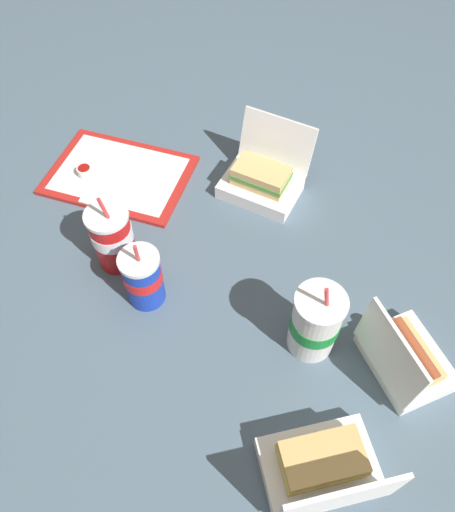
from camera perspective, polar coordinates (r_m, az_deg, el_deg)
name	(u,v)px	position (r m, az deg, el deg)	size (l,w,h in m)	color
ground_plane	(215,273)	(1.18, -1.48, -1.99)	(3.20, 3.20, 0.00)	#4C6070
food_tray	(119,175)	(1.40, -12.26, 9.04)	(0.41, 0.32, 0.01)	red
ketchup_cup	(85,171)	(1.41, -16.01, 9.34)	(0.04, 0.04, 0.02)	white
napkin_stack	(105,193)	(1.35, -13.87, 7.01)	(0.10, 0.10, 0.00)	white
plastic_fork	(127,153)	(1.44, -11.37, 11.47)	(0.11, 0.01, 0.01)	white
clamshell_hotdog_left	(405,358)	(1.09, 19.66, -10.90)	(0.23, 0.23, 0.18)	white
clamshell_sandwich_back	(262,179)	(1.31, 3.99, 8.77)	(0.20, 0.18, 0.17)	white
clamshell_sandwich_corner	(322,467)	(0.98, 10.72, -22.63)	(0.25, 0.24, 0.18)	white
soda_cup_right	(315,323)	(1.02, 9.98, -7.52)	(0.10, 0.10, 0.24)	white
soda_cup_corner	(113,237)	(1.16, -13.00, 2.13)	(0.10, 0.10, 0.23)	red
soda_cup_center	(143,278)	(1.09, -9.64, -2.45)	(0.09, 0.09, 0.21)	#1938B7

